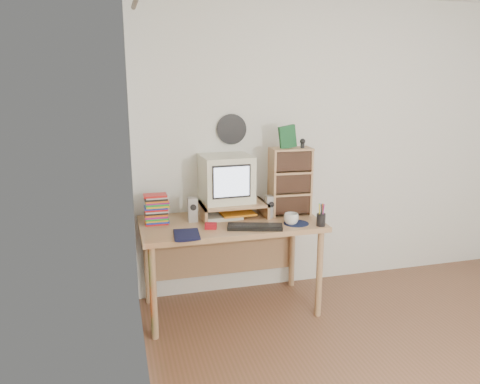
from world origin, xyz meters
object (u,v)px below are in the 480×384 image
desk (229,235)px  crt_monitor (227,179)px  mug (291,219)px  keyboard (255,227)px  cd_rack (290,181)px  dvd_stack (157,208)px  diary (174,234)px

desk → crt_monitor: crt_monitor is taller
desk → mug: (0.43, -0.26, 0.18)m
crt_monitor → mug: size_ratio=3.50×
crt_monitor → keyboard: size_ratio=0.96×
mug → keyboard: bearing=-175.4°
mug → crt_monitor: bearing=139.9°
cd_rack → crt_monitor: bearing=174.4°
crt_monitor → dvd_stack: 0.60m
keyboard → dvd_stack: 0.77m
desk → cd_rack: 0.66m
desk → crt_monitor: 0.45m
desk → dvd_stack: bearing=177.1°
crt_monitor → keyboard: crt_monitor is taller
keyboard → cd_rack: (0.39, 0.30, 0.26)m
keyboard → cd_rack: cd_rack is taller
crt_monitor → cd_rack: size_ratio=0.71×
keyboard → mug: size_ratio=3.66×
crt_monitor → diary: (-0.49, -0.41, -0.28)m
crt_monitor → dvd_stack: crt_monitor is taller
keyboard → dvd_stack: dvd_stack is taller
keyboard → cd_rack: size_ratio=0.74×
desk → cd_rack: cd_rack is taller
crt_monitor → mug: bearing=-42.2°
desk → dvd_stack: dvd_stack is taller
dvd_stack → cd_rack: (1.08, -0.02, 0.15)m
crt_monitor → dvd_stack: bearing=-176.4°
keyboard → mug: (0.30, 0.02, 0.03)m
cd_rack → mug: 0.37m
dvd_stack → mug: dvd_stack is taller
desk → keyboard: 0.35m
desk → keyboard: (0.13, -0.29, 0.15)m
keyboard → mug: mug is taller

